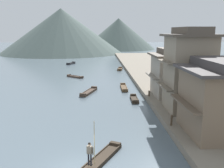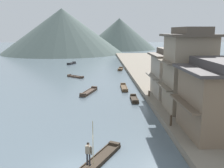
# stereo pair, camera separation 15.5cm
# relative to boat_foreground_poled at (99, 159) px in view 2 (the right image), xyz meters

# --- Properties ---
(riverbank_right) EXTENTS (18.00, 110.00, 0.62)m
(riverbank_right) POSITION_rel_boat_foreground_poled_xyz_m (15.07, 28.65, 0.18)
(riverbank_right) COLOR slate
(riverbank_right) RESTS_ON ground
(boat_foreground_poled) EXTENTS (3.36, 5.09, 0.39)m
(boat_foreground_poled) POSITION_rel_boat_foreground_poled_xyz_m (0.00, 0.00, 0.00)
(boat_foreground_poled) COLOR #33281E
(boat_foreground_poled) RESTS_ON ground
(boatman_person) EXTENTS (0.54, 0.35, 3.04)m
(boatman_person) POSITION_rel_boat_foreground_poled_xyz_m (-0.67, -1.27, 1.27)
(boatman_person) COLOR black
(boatman_person) RESTS_ON boat_foreground_poled
(boat_moored_nearest) EXTENTS (2.48, 5.11, 0.53)m
(boat_moored_nearest) POSITION_rel_boat_foreground_poled_xyz_m (-1.60, 20.45, 0.05)
(boat_moored_nearest) COLOR #423328
(boat_moored_nearest) RESTS_ON ground
(boat_moored_second) EXTENTS (1.57, 3.72, 0.54)m
(boat_moored_second) POSITION_rel_boat_foreground_poled_xyz_m (4.81, 43.46, 0.06)
(boat_moored_second) COLOR brown
(boat_moored_second) RESTS_ON ground
(boat_moored_third) EXTENTS (3.49, 3.15, 0.41)m
(boat_moored_third) POSITION_rel_boat_foreground_poled_xyz_m (-4.83, 33.91, 0.01)
(boat_moored_third) COLOR #423328
(boat_moored_third) RESTS_ON ground
(boat_moored_far) EXTENTS (2.23, 3.71, 0.55)m
(boat_moored_far) POSITION_rel_boat_foreground_poled_xyz_m (-7.89, 54.96, 0.06)
(boat_moored_far) COLOR #232326
(boat_moored_far) RESTS_ON ground
(boat_midriver_drifting) EXTENTS (0.98, 4.94, 0.49)m
(boat_midriver_drifting) POSITION_rel_boat_foreground_poled_xyz_m (3.84, 23.12, 0.03)
(boat_midriver_drifting) COLOR brown
(boat_midriver_drifting) RESTS_ON ground
(boat_midriver_upstream) EXTENTS (0.95, 3.49, 0.50)m
(boat_midriver_upstream) POSITION_rel_boat_foreground_poled_xyz_m (4.55, 16.04, 0.05)
(boat_midriver_upstream) COLOR #33281E
(boat_midriver_upstream) RESTS_ON ground
(house_waterfront_nearest) EXTENTS (6.58, 6.81, 6.14)m
(house_waterfront_nearest) POSITION_rel_boat_foreground_poled_xyz_m (9.88, 3.12, 3.50)
(house_waterfront_nearest) COLOR #75604C
(house_waterfront_nearest) RESTS_ON riverbank_right
(house_waterfront_second) EXTENTS (5.47, 5.44, 8.74)m
(house_waterfront_second) POSITION_rel_boat_foreground_poled_xyz_m (9.32, 9.65, 4.82)
(house_waterfront_second) COLOR gray
(house_waterfront_second) RESTS_ON riverbank_right
(house_waterfront_tall) EXTENTS (5.26, 6.35, 6.14)m
(house_waterfront_tall) POSITION_rel_boat_foreground_poled_xyz_m (9.22, 16.19, 3.51)
(house_waterfront_tall) COLOR gray
(house_waterfront_tall) RESTS_ON riverbank_right
(mooring_post_dock_near) EXTENTS (0.20, 0.20, 0.95)m
(mooring_post_dock_near) POSITION_rel_boat_foreground_poled_xyz_m (6.42, 5.08, 0.97)
(mooring_post_dock_near) COLOR #473828
(mooring_post_dock_near) RESTS_ON riverbank_right
(mooring_post_dock_mid) EXTENTS (0.20, 0.20, 0.74)m
(mooring_post_dock_mid) POSITION_rel_boat_foreground_poled_xyz_m (6.42, 15.73, 0.86)
(mooring_post_dock_mid) COLOR #473828
(mooring_post_dock_mid) RESTS_ON riverbank_right
(hill_far_west) EXTENTS (37.13, 37.13, 15.35)m
(hill_far_west) POSITION_rel_boat_foreground_poled_xyz_m (9.84, 116.85, 7.55)
(hill_far_west) COLOR #4C5B56
(hill_far_west) RESTS_ON ground
(hill_far_centre) EXTENTS (49.93, 49.93, 18.14)m
(hill_far_centre) POSITION_rel_boat_foreground_poled_xyz_m (-15.62, 93.68, 8.94)
(hill_far_centre) COLOR #4C5B56
(hill_far_centre) RESTS_ON ground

